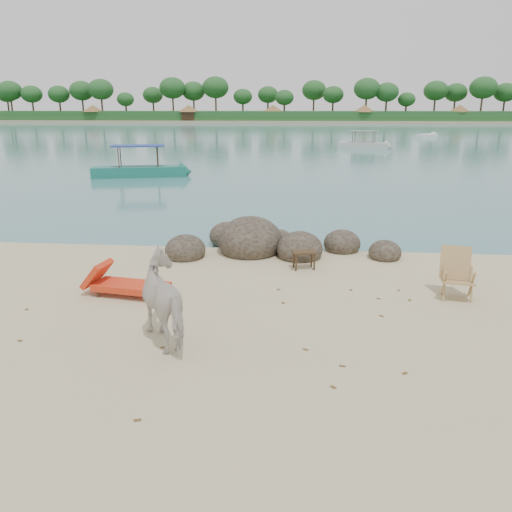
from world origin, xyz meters
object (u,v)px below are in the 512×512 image
at_px(lounge_chair, 131,284).
at_px(deck_chair, 459,276).
at_px(boat_near, 138,150).
at_px(cow, 170,301).
at_px(side_table, 304,261).
at_px(boulders, 265,244).

bearing_deg(lounge_chair, deck_chair, 12.98).
bearing_deg(deck_chair, boat_near, 134.39).
bearing_deg(cow, boat_near, -107.90).
bearing_deg(deck_chair, cow, -145.96).
height_order(cow, boat_near, boat_near).
bearing_deg(lounge_chair, side_table, 39.97).
bearing_deg(side_table, lounge_chair, -163.02).
height_order(side_table, lounge_chair, lounge_chair).
bearing_deg(boat_near, deck_chair, -70.04).
bearing_deg(lounge_chair, cow, -45.98).
distance_m(lounge_chair, deck_chair, 6.97).
bearing_deg(boulders, side_table, -53.33).
distance_m(deck_chair, boat_near, 23.21).
xyz_separation_m(boulders, lounge_chair, (-2.61, -3.69, 0.05)).
bearing_deg(boat_near, side_table, -74.88).
distance_m(boulders, boat_near, 18.19).
relative_size(cow, boat_near, 0.29).
height_order(cow, side_table, cow).
distance_m(boulders, cow, 5.86).
distance_m(cow, side_table, 4.85).
bearing_deg(cow, boulders, -139.06).
bearing_deg(cow, deck_chair, 166.90).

